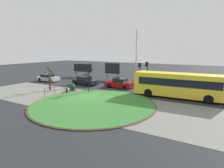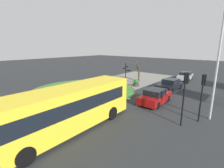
% 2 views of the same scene
% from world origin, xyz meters
% --- Properties ---
extents(ground, '(120.00, 120.00, 0.00)m').
position_xyz_m(ground, '(0.00, 0.00, 0.00)').
color(ground, '#282B2D').
extents(sidewalk_paving, '(32.00, 8.83, 0.02)m').
position_xyz_m(sidewalk_paving, '(0.00, -1.58, 0.01)').
color(sidewalk_paving, gray).
rests_on(sidewalk_paving, ground).
extents(grass_island, '(12.99, 12.99, 0.10)m').
position_xyz_m(grass_island, '(2.26, -2.06, 0.05)').
color(grass_island, '#387A33').
rests_on(grass_island, ground).
extents(grass_kerb_ring, '(13.30, 13.30, 0.11)m').
position_xyz_m(grass_kerb_ring, '(2.26, -2.06, 0.06)').
color(grass_kerb_ring, brown).
rests_on(grass_kerb_ring, ground).
extents(signpost_directional, '(0.96, 0.93, 3.59)m').
position_xyz_m(signpost_directional, '(-1.42, 1.94, 2.09)').
color(signpost_directional, black).
rests_on(signpost_directional, ground).
extents(bollard_foreground, '(0.24, 0.24, 0.72)m').
position_xyz_m(bollard_foreground, '(-3.74, 0.13, 0.37)').
color(bollard_foreground, black).
rests_on(bollard_foreground, ground).
extents(railing_grass_edge, '(0.95, 4.13, 1.08)m').
position_xyz_m(railing_grass_edge, '(-4.33, -0.60, 0.70)').
color(railing_grass_edge, black).
rests_on(railing_grass_edge, ground).
extents(bus_yellow, '(10.46, 2.78, 2.99)m').
position_xyz_m(bus_yellow, '(9.61, 5.13, 1.61)').
color(bus_yellow, yellow).
rests_on(bus_yellow, ground).
extents(car_near_lane, '(4.28, 2.10, 1.42)m').
position_xyz_m(car_near_lane, '(-5.44, 6.22, 0.65)').
color(car_near_lane, black).
rests_on(car_near_lane, ground).
extents(car_far_lane, '(4.24, 2.17, 1.32)m').
position_xyz_m(car_far_lane, '(-13.64, 5.64, 0.62)').
color(car_far_lane, '#B7B7BC').
rests_on(car_far_lane, ground).
extents(car_trailing, '(4.28, 2.04, 1.46)m').
position_xyz_m(car_trailing, '(0.63, 7.04, 0.67)').
color(car_trailing, maroon).
rests_on(car_trailing, ground).
extents(traffic_light_near, '(0.49, 0.27, 3.86)m').
position_xyz_m(traffic_light_near, '(3.73, 10.67, 2.83)').
color(traffic_light_near, black).
rests_on(traffic_light_near, ground).
extents(traffic_light_far, '(0.49, 0.27, 3.62)m').
position_xyz_m(traffic_light_far, '(2.19, 11.46, 2.66)').
color(traffic_light_far, black).
rests_on(traffic_light_far, ground).
extents(lamppost_tall, '(0.32, 0.32, 9.15)m').
position_xyz_m(lamppost_tall, '(1.28, 12.04, 4.87)').
color(lamppost_tall, '#B7B7BC').
rests_on(lamppost_tall, ground).
extents(planter_near_signpost, '(0.85, 0.85, 1.03)m').
position_xyz_m(planter_near_signpost, '(-4.18, 1.80, 0.46)').
color(planter_near_signpost, '#383838').
rests_on(planter_near_signpost, ground).
extents(street_tree_bare, '(1.46, 1.31, 3.50)m').
position_xyz_m(street_tree_bare, '(-7.20, 0.31, 1.65)').
color(street_tree_bare, '#423323').
rests_on(street_tree_bare, ground).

